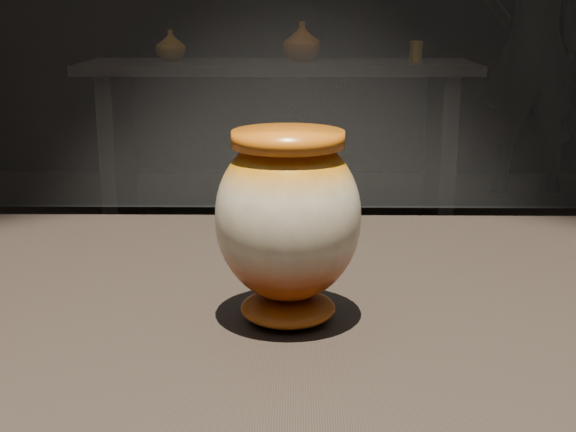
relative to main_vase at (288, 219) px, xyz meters
name	(u,v)px	position (x,y,z in m)	size (l,w,h in m)	color
main_vase	(288,219)	(0.00, 0.00, 0.00)	(0.17, 0.17, 0.18)	maroon
back_shelf	(278,113)	(-0.09, 3.45, -0.36)	(2.00, 0.60, 0.90)	black
back_vase_left	(171,45)	(-0.65, 3.50, -0.02)	(0.15, 0.15, 0.16)	#9D6716
back_vase_mid	(302,41)	(0.03, 3.50, 0.00)	(0.19, 0.19, 0.20)	maroon
back_vase_right	(416,52)	(0.60, 3.43, -0.05)	(0.06, 0.06, 0.11)	#9D6716
visitor	(533,46)	(1.48, 4.42, -0.07)	(0.68, 0.45, 1.86)	black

